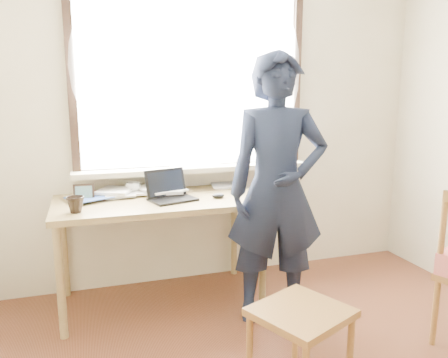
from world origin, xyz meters
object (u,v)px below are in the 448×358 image
object	(u,v)px
desk	(159,210)
mug_dark	(75,205)
mug_white	(133,188)
work_chair	(301,322)
laptop	(170,193)
person	(277,190)

from	to	relation	value
desk	mug_dark	world-z (taller)	mug_dark
mug_white	work_chair	size ratio (longest dim) A/B	0.19
mug_dark	work_chair	xyz separation A→B (m)	(1.07, -0.99, -0.45)
laptop	work_chair	bearing A→B (deg)	-69.16
laptop	person	size ratio (longest dim) A/B	0.20
work_chair	desk	bearing A→B (deg)	113.18
mug_white	person	bearing A→B (deg)	-38.28
laptop	mug_dark	size ratio (longest dim) A/B	3.28
laptop	mug_white	xyz separation A→B (m)	(-0.23, 0.26, -0.01)
desk	mug_white	bearing A→B (deg)	124.86
desk	mug_dark	distance (m)	0.60
mug_dark	desk	bearing A→B (deg)	19.40
desk	mug_dark	bearing A→B (deg)	-160.60
desk	mug_white	world-z (taller)	mug_white
desk	mug_white	distance (m)	0.30
person	laptop	bearing A→B (deg)	159.68
desk	laptop	bearing A→B (deg)	-27.72
work_chair	laptop	bearing A→B (deg)	110.84
laptop	mug_dark	distance (m)	0.65
laptop	mug_white	distance (m)	0.34
desk	laptop	xyz separation A→B (m)	(0.07, -0.04, 0.13)
desk	mug_white	xyz separation A→B (m)	(-0.16, 0.22, 0.12)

